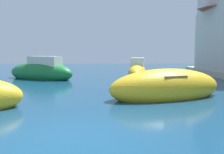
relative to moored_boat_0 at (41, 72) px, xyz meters
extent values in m
plane|color=navy|center=(4.65, -13.40, -0.59)|extent=(80.00, 80.00, 0.00)
ellipsoid|color=#197233|center=(-0.04, 0.02, -0.09)|extent=(6.36, 4.41, 1.79)
cube|color=beige|center=(0.40, -0.19, 0.85)|extent=(2.92, 2.16, 0.81)
ellipsoid|color=gold|center=(8.24, -8.08, -0.09)|extent=(6.04, 3.71, 1.79)
cube|color=brown|center=(8.24, -8.08, 0.49)|extent=(1.59, 1.88, 0.08)
ellipsoid|color=gold|center=(8.04, 1.73, -0.20)|extent=(2.36, 4.96, 1.39)
cube|color=white|center=(8.11, 2.11, 0.64)|extent=(1.41, 1.73, 0.86)
camera|label=1|loc=(5.52, -18.94, 1.55)|focal=37.45mm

